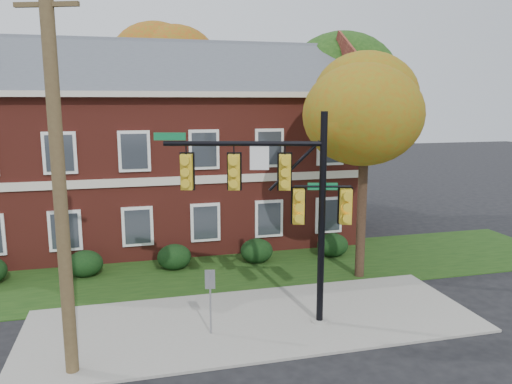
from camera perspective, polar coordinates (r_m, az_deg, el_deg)
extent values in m
plane|color=black|center=(15.31, 0.89, -16.19)|extent=(120.00, 120.00, 0.00)
cube|color=gray|center=(16.16, -0.07, -14.53)|extent=(14.00, 5.00, 0.08)
cube|color=#193811|center=(20.70, -3.52, -8.91)|extent=(30.00, 6.00, 0.04)
cube|color=maroon|center=(25.48, -10.59, 2.64)|extent=(18.00, 8.00, 7.00)
cube|color=beige|center=(25.26, -10.87, 10.80)|extent=(18.80, 8.80, 0.24)
cube|color=beige|center=(21.50, -9.86, 1.26)|extent=(18.00, 0.12, 0.35)
ellipsoid|color=black|center=(20.97, -18.98, -7.76)|extent=(1.40, 1.26, 1.05)
ellipsoid|color=black|center=(20.95, -9.33, -7.34)|extent=(1.40, 1.26, 1.05)
ellipsoid|color=black|center=(21.50, 0.07, -6.73)|extent=(1.40, 1.26, 1.05)
ellipsoid|color=black|center=(22.59, 8.75, -6.01)|extent=(1.40, 1.26, 1.05)
cylinder|color=black|center=(19.64, 12.00, -1.51)|extent=(0.36, 0.36, 5.76)
ellipsoid|color=#984B0D|center=(19.24, 12.41, 9.04)|extent=(4.25, 4.25, 3.60)
ellipsoid|color=#984B0D|center=(19.20, 14.68, 10.74)|extent=(3.50, 3.50, 3.00)
cylinder|color=black|center=(29.27, 11.32, 3.64)|extent=(0.36, 0.36, 7.04)
ellipsoid|color=#14350E|center=(29.10, 11.63, 12.27)|extent=(5.95, 5.95, 5.04)
ellipsoid|color=#14350E|center=(29.06, 13.73, 13.38)|extent=(4.90, 4.90, 4.20)
cylinder|color=black|center=(33.45, -9.83, 5.05)|extent=(0.36, 0.36, 7.68)
ellipsoid|color=red|center=(33.36, -10.09, 13.29)|extent=(6.46, 6.46, 5.47)
ellipsoid|color=red|center=(32.92, -8.34, 14.42)|extent=(5.32, 5.32, 4.56)
cylinder|color=gray|center=(16.15, 7.25, -14.50)|extent=(0.52, 0.52, 0.15)
cylinder|color=black|center=(15.09, 7.53, -3.40)|extent=(0.25, 0.25, 6.55)
cylinder|color=black|center=(14.62, -1.45, 5.55)|extent=(4.56, 1.37, 0.15)
cylinder|color=black|center=(14.87, 7.62, 0.64)|extent=(1.65, 0.51, 0.07)
cube|color=gold|center=(14.88, -7.93, 2.27)|extent=(0.47, 0.38, 1.09)
cube|color=gold|center=(14.73, -2.52, 2.28)|extent=(0.47, 0.38, 1.09)
cube|color=gold|center=(14.72, 3.31, 2.27)|extent=(0.47, 0.38, 1.09)
cube|color=silver|center=(14.65, 0.39, 3.91)|extent=(0.55, 0.18, 0.70)
cube|color=#0D6736|center=(14.85, -9.83, 6.28)|extent=(0.91, 0.28, 0.22)
cube|color=gold|center=(14.92, 4.89, -1.66)|extent=(0.47, 0.38, 1.09)
cube|color=gold|center=(15.09, 10.22, -1.65)|extent=(0.47, 0.38, 1.09)
cube|color=#0D6736|center=(14.87, 7.62, 0.64)|extent=(0.87, 0.27, 0.22)
cylinder|color=#4E3D24|center=(12.72, -21.55, 0.66)|extent=(0.42, 0.42, 9.72)
cube|color=#4E3D24|center=(12.75, -22.84, 19.15)|extent=(1.46, 0.62, 0.11)
cylinder|color=slate|center=(14.99, -5.23, -12.56)|extent=(0.07, 0.07, 2.03)
cube|color=slate|center=(14.72, -5.28, -9.91)|extent=(0.30, 0.10, 0.57)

